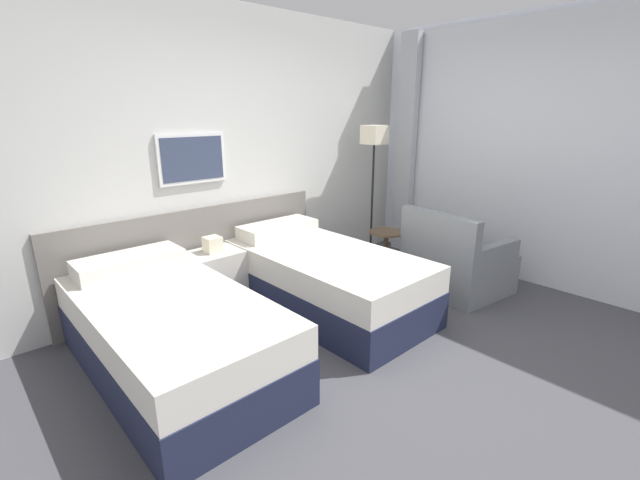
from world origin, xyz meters
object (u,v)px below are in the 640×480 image
(nightstand, at_px, (215,279))
(armchair, at_px, (455,265))
(floor_lamp, at_px, (374,150))
(bed_near_door, at_px, (172,333))
(bed_near_window, at_px, (325,279))
(side_table, at_px, (386,247))

(nightstand, relative_size, armchair, 0.69)
(nightstand, height_order, floor_lamp, floor_lamp)
(bed_near_door, distance_m, nightstand, 1.02)
(bed_near_window, relative_size, nightstand, 2.81)
(nightstand, bearing_deg, armchair, -32.75)
(bed_near_window, bearing_deg, floor_lamp, 23.69)
(floor_lamp, distance_m, armchair, 1.56)
(bed_near_door, height_order, floor_lamp, floor_lamp)
(bed_near_window, bearing_deg, nightstand, 135.98)
(bed_near_door, relative_size, floor_lamp, 1.19)
(bed_near_door, distance_m, bed_near_window, 1.46)
(bed_near_window, relative_size, side_table, 3.55)
(side_table, distance_m, armchair, 0.73)
(bed_near_window, relative_size, floor_lamp, 1.19)
(bed_near_door, distance_m, side_table, 2.43)
(floor_lamp, relative_size, armchair, 1.64)
(nightstand, height_order, armchair, armchair)
(bed_near_door, xyz_separation_m, floor_lamp, (2.73, 0.56, 1.05))
(bed_near_window, distance_m, side_table, 0.97)
(floor_lamp, bearing_deg, armchair, -90.45)
(bed_near_door, distance_m, armchair, 2.79)
(floor_lamp, height_order, side_table, floor_lamp)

